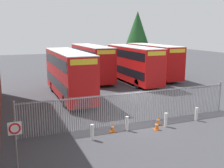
# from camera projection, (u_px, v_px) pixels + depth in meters

# --- Properties ---
(ground_plane) EXTENTS (100.00, 100.00, 0.00)m
(ground_plane) POSITION_uv_depth(u_px,v_px,m) (97.00, 97.00, 25.74)
(ground_plane) COLOR #3D3D42
(palisade_fence) EXTENTS (15.45, 0.14, 2.35)m
(palisade_fence) POSITION_uv_depth(u_px,v_px,m) (133.00, 106.00, 18.22)
(palisade_fence) COLOR gray
(palisade_fence) RESTS_ON ground
(double_decker_bus_near_gate) EXTENTS (2.54, 10.81, 4.42)m
(double_decker_bus_near_gate) POSITION_uv_depth(u_px,v_px,m) (69.00, 72.00, 25.02)
(double_decker_bus_near_gate) COLOR red
(double_decker_bus_near_gate) RESTS_ON ground
(double_decker_bus_behind_fence_left) EXTENTS (2.54, 10.81, 4.42)m
(double_decker_bus_behind_fence_left) POSITION_uv_depth(u_px,v_px,m) (133.00, 63.00, 32.25)
(double_decker_bus_behind_fence_left) COLOR red
(double_decker_bus_behind_fence_left) RESTS_ON ground
(double_decker_bus_behind_fence_right) EXTENTS (2.54, 10.81, 4.42)m
(double_decker_bus_behind_fence_right) POSITION_uv_depth(u_px,v_px,m) (92.00, 61.00, 33.86)
(double_decker_bus_behind_fence_right) COLOR #B70C0C
(double_decker_bus_behind_fence_right) RESTS_ON ground
(double_decker_bus_far_back) EXTENTS (2.54, 10.81, 4.42)m
(double_decker_bus_far_back) POSITION_uv_depth(u_px,v_px,m) (153.00, 60.00, 35.70)
(double_decker_bus_far_back) COLOR #B70C0C
(double_decker_bus_far_back) RESTS_ON ground
(bollard_near_left) EXTENTS (0.20, 0.20, 0.95)m
(bollard_near_left) POSITION_uv_depth(u_px,v_px,m) (92.00, 132.00, 15.48)
(bollard_near_left) COLOR silver
(bollard_near_left) RESTS_ON ground
(bollard_center_front) EXTENTS (0.20, 0.20, 0.95)m
(bollard_center_front) POSITION_uv_depth(u_px,v_px,m) (127.00, 124.00, 16.92)
(bollard_center_front) COLOR silver
(bollard_center_front) RESTS_ON ground
(bollard_near_right) EXTENTS (0.20, 0.20, 0.95)m
(bollard_near_right) POSITION_uv_depth(u_px,v_px,m) (166.00, 120.00, 17.62)
(bollard_near_right) COLOR silver
(bollard_near_right) RESTS_ON ground
(bollard_far_right) EXTENTS (0.20, 0.20, 0.95)m
(bollard_far_right) POSITION_uv_depth(u_px,v_px,m) (196.00, 114.00, 18.82)
(bollard_far_right) COLOR silver
(bollard_far_right) RESTS_ON ground
(traffic_cone_by_gate) EXTENTS (0.34, 0.34, 0.59)m
(traffic_cone_by_gate) POSITION_uv_depth(u_px,v_px,m) (112.00, 127.00, 16.77)
(traffic_cone_by_gate) COLOR orange
(traffic_cone_by_gate) RESTS_ON ground
(traffic_cone_mid_forecourt) EXTENTS (0.34, 0.34, 0.59)m
(traffic_cone_mid_forecourt) POSITION_uv_depth(u_px,v_px,m) (158.00, 121.00, 18.04)
(traffic_cone_mid_forecourt) COLOR orange
(traffic_cone_mid_forecourt) RESTS_ON ground
(traffic_cone_near_kerb) EXTENTS (0.34, 0.34, 0.59)m
(traffic_cone_near_kerb) POSITION_uv_depth(u_px,v_px,m) (157.00, 125.00, 17.11)
(traffic_cone_near_kerb) COLOR orange
(traffic_cone_near_kerb) RESTS_ON ground
(speed_limit_sign_post) EXTENTS (0.60, 0.14, 2.40)m
(speed_limit_sign_post) POSITION_uv_depth(u_px,v_px,m) (15.00, 134.00, 11.83)
(speed_limit_sign_post) COLOR slate
(speed_limit_sign_post) RESTS_ON ground
(tree_tall_back) EXTENTS (4.90, 4.90, 9.28)m
(tree_tall_back) POSITION_uv_depth(u_px,v_px,m) (137.00, 34.00, 42.33)
(tree_tall_back) COLOR #4C3823
(tree_tall_back) RESTS_ON ground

